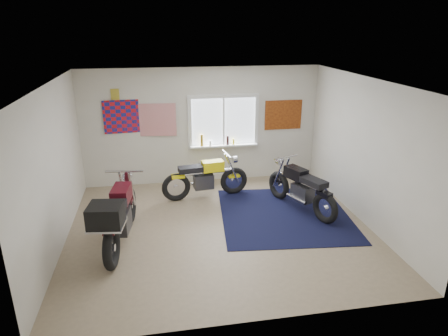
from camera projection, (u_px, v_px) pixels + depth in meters
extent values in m
plane|color=#9E896B|center=(220.00, 229.00, 7.43)|extent=(5.50, 5.50, 0.00)
plane|color=white|center=(220.00, 82.00, 6.51)|extent=(5.50, 5.50, 0.00)
plane|color=silver|center=(202.00, 126.00, 9.28)|extent=(5.50, 0.00, 5.50)
plane|color=silver|center=(255.00, 228.00, 4.65)|extent=(5.50, 0.00, 5.50)
plane|color=silver|center=(54.00, 170.00, 6.52)|extent=(0.00, 5.00, 5.00)
plane|color=silver|center=(365.00, 152.00, 7.42)|extent=(0.00, 5.00, 5.00)
cube|color=black|center=(284.00, 214.00, 7.98)|extent=(2.75, 2.84, 0.01)
cube|color=white|center=(223.00, 121.00, 9.32)|extent=(1.50, 0.02, 1.10)
cube|color=white|center=(224.00, 96.00, 9.10)|extent=(1.66, 0.06, 0.08)
cube|color=white|center=(224.00, 146.00, 9.50)|extent=(1.66, 0.06, 0.08)
cube|color=white|center=(190.00, 123.00, 9.17)|extent=(0.08, 0.06, 1.10)
cube|color=white|center=(256.00, 120.00, 9.43)|extent=(0.08, 0.06, 1.10)
cube|color=white|center=(224.00, 121.00, 9.30)|extent=(0.04, 0.06, 1.10)
cube|color=white|center=(224.00, 146.00, 9.44)|extent=(1.60, 0.16, 0.04)
cylinder|color=#997116|center=(202.00, 140.00, 9.29)|extent=(0.07, 0.07, 0.28)
cylinder|color=white|center=(210.00, 143.00, 9.35)|extent=(0.06, 0.06, 0.12)
cylinder|color=black|center=(228.00, 140.00, 9.40)|extent=(0.06, 0.06, 0.22)
cylinder|color=yellow|center=(234.00, 142.00, 9.44)|extent=(0.05, 0.05, 0.14)
plane|color=red|center=(126.00, 117.00, 8.88)|extent=(1.00, 0.07, 1.00)
plane|color=red|center=(156.00, 120.00, 9.00)|extent=(0.90, 0.09, 0.90)
cube|color=gold|center=(115.00, 94.00, 8.68)|extent=(0.18, 0.02, 0.24)
cube|color=#A54C14|center=(283.00, 115.00, 9.51)|extent=(0.90, 0.03, 0.70)
torus|color=black|center=(234.00, 181.00, 8.88)|extent=(0.63, 0.20, 0.62)
torus|color=black|center=(176.00, 187.00, 8.52)|extent=(0.63, 0.20, 0.62)
cylinder|color=silver|center=(234.00, 181.00, 8.88)|extent=(0.11, 0.11, 0.10)
cylinder|color=silver|center=(176.00, 187.00, 8.52)|extent=(0.11, 0.11, 0.10)
cylinder|color=silver|center=(205.00, 172.00, 8.61)|extent=(1.17, 0.23, 0.08)
cube|color=#313134|center=(203.00, 181.00, 8.66)|extent=(0.45, 0.31, 0.32)
cylinder|color=silver|center=(202.00, 183.00, 8.83)|extent=(0.52, 0.13, 0.07)
cube|color=#FBE90D|center=(213.00, 166.00, 8.61)|extent=(0.49, 0.30, 0.22)
cube|color=black|center=(191.00, 169.00, 8.48)|extent=(0.54, 0.32, 0.11)
cube|color=#FBE90D|center=(178.00, 176.00, 8.44)|extent=(0.30, 0.18, 0.07)
cube|color=#FBE90D|center=(234.00, 176.00, 8.84)|extent=(0.27, 0.16, 0.05)
cylinder|color=silver|center=(227.00, 154.00, 8.62)|extent=(0.11, 0.58, 0.03)
cylinder|color=silver|center=(235.00, 160.00, 8.72)|extent=(0.11, 0.16, 0.15)
torus|color=black|center=(279.00, 185.00, 8.65)|extent=(0.35, 0.61, 0.61)
torus|color=black|center=(325.00, 208.00, 7.57)|extent=(0.35, 0.61, 0.61)
cylinder|color=silver|center=(279.00, 185.00, 8.65)|extent=(0.13, 0.14, 0.11)
cylinder|color=silver|center=(325.00, 208.00, 7.57)|extent=(0.13, 0.14, 0.11)
cylinder|color=silver|center=(301.00, 182.00, 8.01)|extent=(0.55, 1.16, 0.09)
cube|color=#313134|center=(302.00, 193.00, 8.04)|extent=(0.42, 0.51, 0.33)
cylinder|color=silver|center=(296.00, 199.00, 8.00)|extent=(0.27, 0.52, 0.07)
cube|color=black|center=(296.00, 173.00, 8.10)|extent=(0.42, 0.55, 0.23)
cube|color=black|center=(314.00, 182.00, 7.70)|extent=(0.46, 0.60, 0.12)
cube|color=black|center=(325.00, 194.00, 7.51)|extent=(0.26, 0.33, 0.08)
cube|color=black|center=(279.00, 180.00, 8.61)|extent=(0.23, 0.30, 0.05)
cylinder|color=silver|center=(286.00, 157.00, 8.27)|extent=(0.57, 0.26, 0.03)
cylinder|color=silver|center=(279.00, 162.00, 8.48)|extent=(0.18, 0.15, 0.16)
torus|color=black|center=(130.00, 205.00, 7.57)|extent=(0.24, 0.72, 0.71)
torus|color=black|center=(112.00, 248.00, 6.14)|extent=(0.24, 0.72, 0.71)
cylinder|color=silver|center=(130.00, 205.00, 7.57)|extent=(0.12, 0.13, 0.12)
cylinder|color=silver|center=(112.00, 248.00, 6.14)|extent=(0.12, 0.13, 0.12)
cylinder|color=silver|center=(120.00, 207.00, 6.75)|extent=(0.28, 1.37, 0.10)
cube|color=#313134|center=(120.00, 221.00, 6.78)|extent=(0.37, 0.53, 0.37)
cylinder|color=silver|center=(111.00, 227.00, 6.81)|extent=(0.16, 0.60, 0.08)
cube|color=#430A13|center=(121.00, 194.00, 6.88)|extent=(0.35, 0.58, 0.26)
cube|color=black|center=(114.00, 210.00, 6.34)|extent=(0.38, 0.63, 0.13)
cube|color=#430A13|center=(110.00, 228.00, 6.09)|extent=(0.22, 0.35, 0.09)
cube|color=#430A13|center=(129.00, 199.00, 7.53)|extent=(0.19, 0.32, 0.05)
cylinder|color=silver|center=(124.00, 171.00, 7.13)|extent=(0.67, 0.13, 0.04)
cylinder|color=silver|center=(127.00, 176.00, 7.39)|extent=(0.19, 0.13, 0.17)
cube|color=black|center=(106.00, 215.00, 5.83)|extent=(0.55, 0.52, 0.33)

